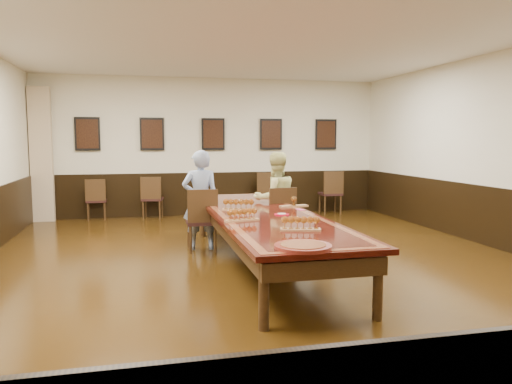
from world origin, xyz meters
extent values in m
cube|color=black|center=(0.00, 0.00, -0.01)|extent=(8.00, 10.00, 0.02)
cube|color=white|center=(0.00, 0.00, 3.21)|extent=(8.00, 10.00, 0.02)
cube|color=beige|center=(0.00, 5.01, 1.60)|extent=(8.00, 0.02, 3.20)
imported|color=#466AAF|center=(-0.74, 1.26, 0.81)|extent=(0.59, 0.39, 1.61)
imported|color=#E3E38E|center=(0.51, 1.28, 0.79)|extent=(0.85, 0.70, 1.57)
cube|color=#EA4EA9|center=(0.60, 0.21, 0.76)|extent=(0.11, 0.16, 0.01)
cube|color=tan|center=(-3.75, 4.82, 1.45)|extent=(0.45, 0.18, 2.90)
cube|color=black|center=(0.00, 4.98, 0.50)|extent=(7.98, 0.04, 1.00)
cube|color=black|center=(3.98, 0.00, 0.50)|extent=(0.04, 9.98, 1.00)
cube|color=black|center=(0.00, 0.00, 0.72)|extent=(1.40, 5.00, 0.06)
cube|color=#9A5532|center=(0.00, 0.00, 0.75)|extent=(1.28, 4.88, 0.00)
cube|color=black|center=(0.00, 0.00, 0.75)|extent=(1.10, 4.70, 0.00)
cube|color=black|center=(0.00, 0.00, 0.57)|extent=(1.25, 4.85, 0.18)
cylinder|color=black|center=(-0.58, -2.32, 0.34)|extent=(0.10, 0.10, 0.69)
cylinder|color=black|center=(0.58, -2.32, 0.34)|extent=(0.10, 0.10, 0.69)
cylinder|color=black|center=(-0.58, 2.32, 0.34)|extent=(0.10, 0.10, 0.69)
cylinder|color=black|center=(0.58, 2.32, 0.34)|extent=(0.10, 0.10, 0.69)
cube|color=black|center=(-2.80, 4.94, 1.90)|extent=(0.54, 0.03, 0.74)
cube|color=black|center=(-2.80, 4.92, 1.90)|extent=(0.46, 0.01, 0.64)
cube|color=black|center=(-1.40, 4.94, 1.90)|extent=(0.54, 0.03, 0.74)
cube|color=black|center=(-1.40, 4.92, 1.90)|extent=(0.46, 0.01, 0.64)
cube|color=black|center=(0.00, 4.94, 1.90)|extent=(0.54, 0.03, 0.74)
cube|color=black|center=(0.00, 4.92, 1.90)|extent=(0.46, 0.01, 0.64)
cube|color=black|center=(1.40, 4.94, 1.90)|extent=(0.54, 0.03, 0.74)
cube|color=black|center=(1.40, 4.92, 1.90)|extent=(0.46, 0.01, 0.64)
cube|color=black|center=(2.80, 4.94, 1.90)|extent=(0.54, 0.03, 0.74)
cube|color=black|center=(2.80, 4.92, 1.90)|extent=(0.46, 0.01, 0.64)
cube|color=#95663E|center=(-0.30, 0.32, 0.77)|extent=(0.49, 0.27, 0.03)
cube|color=#95663E|center=(0.60, 0.53, 0.76)|extent=(0.45, 0.20, 0.03)
cube|color=#95663E|center=(-0.44, -0.60, 0.76)|extent=(0.46, 0.23, 0.03)
cube|color=#95663E|center=(0.08, -1.40, 0.76)|extent=(0.48, 0.25, 0.03)
cylinder|color=red|center=(0.19, -0.23, 0.76)|extent=(0.20, 0.20, 0.02)
cylinder|color=silver|center=(0.19, -0.23, 0.77)|extent=(0.11, 0.11, 0.01)
cylinder|color=#5A1712|center=(-0.18, -2.27, 0.77)|extent=(0.61, 0.61, 0.04)
cylinder|color=#9A5532|center=(-0.18, -2.27, 0.79)|extent=(0.48, 0.48, 0.01)
camera|label=1|loc=(-1.67, -6.71, 1.79)|focal=35.00mm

